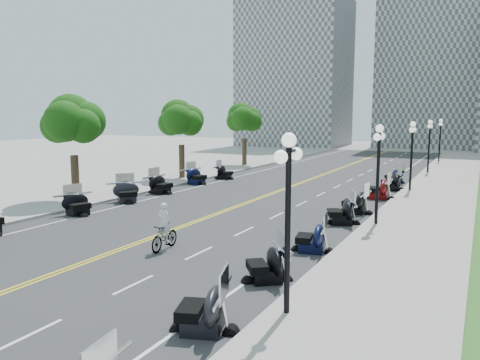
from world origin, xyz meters
The scene contains 50 objects.
ground centered at (0.00, 0.00, 0.00)m, with size 160.00×160.00×0.00m, color gray.
road centered at (0.00, 10.00, 0.00)m, with size 16.00×90.00×0.01m, color #333335.
centerline_yellow_a centered at (-0.12, 10.00, 0.01)m, with size 0.12×90.00×0.00m, color yellow.
centerline_yellow_b centered at (0.12, 10.00, 0.01)m, with size 0.12×90.00×0.00m, color yellow.
edge_line_north centered at (6.40, 10.00, 0.01)m, with size 0.12×90.00×0.00m, color white.
edge_line_south centered at (-6.40, 10.00, 0.01)m, with size 0.12×90.00×0.00m, color white.
lane_dash_3 centered at (3.20, -12.00, 0.01)m, with size 0.12×2.00×0.00m, color white.
lane_dash_4 centered at (3.20, -8.00, 0.01)m, with size 0.12×2.00×0.00m, color white.
lane_dash_5 centered at (3.20, -4.00, 0.01)m, with size 0.12×2.00×0.00m, color white.
lane_dash_6 centered at (3.20, 0.00, 0.01)m, with size 0.12×2.00×0.00m, color white.
lane_dash_7 centered at (3.20, 4.00, 0.01)m, with size 0.12×2.00×0.00m, color white.
lane_dash_8 centered at (3.20, 8.00, 0.01)m, with size 0.12×2.00×0.00m, color white.
lane_dash_9 centered at (3.20, 12.00, 0.01)m, with size 0.12×2.00×0.00m, color white.
lane_dash_10 centered at (3.20, 16.00, 0.01)m, with size 0.12×2.00×0.00m, color white.
lane_dash_11 centered at (3.20, 20.00, 0.01)m, with size 0.12×2.00×0.00m, color white.
lane_dash_12 centered at (3.20, 24.00, 0.01)m, with size 0.12×2.00×0.00m, color white.
lane_dash_13 centered at (3.20, 28.00, 0.01)m, with size 0.12×2.00×0.00m, color white.
lane_dash_14 centered at (3.20, 32.00, 0.01)m, with size 0.12×2.00×0.00m, color white.
lane_dash_15 centered at (3.20, 36.00, 0.01)m, with size 0.12×2.00×0.00m, color white.
lane_dash_16 centered at (3.20, 40.00, 0.01)m, with size 0.12×2.00×0.00m, color white.
lane_dash_17 centered at (3.20, 44.00, 0.01)m, with size 0.12×2.00×0.00m, color white.
lane_dash_18 centered at (3.20, 48.00, 0.01)m, with size 0.12×2.00×0.00m, color white.
lane_dash_19 centered at (3.20, 52.00, 0.01)m, with size 0.12×2.00×0.00m, color white.
sidewalk_north centered at (10.50, 10.00, 0.07)m, with size 5.00×90.00×0.15m, color #9E9991.
sidewalk_south centered at (-10.50, 10.00, 0.07)m, with size 5.00×90.00×0.15m, color #9E9991.
distant_block_a centered at (-18.00, 62.00, 13.00)m, with size 18.00×14.00×26.00m, color gray.
distant_block_b centered at (4.00, 68.00, 15.00)m, with size 16.00×12.00×30.00m, color gray.
street_lamp_1 centered at (8.60, -8.00, 2.60)m, with size 0.50×1.20×4.90m, color black, non-canonical shape.
street_lamp_2 centered at (8.60, 4.00, 2.60)m, with size 0.50×1.20×4.90m, color black, non-canonical shape.
street_lamp_3 centered at (8.60, 16.00, 2.60)m, with size 0.50×1.20×4.90m, color black, non-canonical shape.
street_lamp_4 centered at (8.60, 28.00, 2.60)m, with size 0.50×1.20×4.90m, color black, non-canonical shape.
street_lamp_5 centered at (8.60, 40.00, 2.60)m, with size 0.50×1.20×4.90m, color black, non-canonical shape.
tree_2 centered at (-10.00, 2.00, 4.75)m, with size 4.80×4.80×9.20m, color #235619, non-canonical shape.
tree_3 centered at (-10.00, 14.00, 4.75)m, with size 4.80×4.80×9.20m, color #235619, non-canonical shape.
tree_4 centered at (-10.00, 26.00, 4.75)m, with size 4.80×4.80×9.20m, color #235619, non-canonical shape.
motorcycle_n_3 centered at (6.99, -9.78, 0.69)m, with size 1.97×1.97×1.38m, color black, non-canonical shape.
motorcycle_n_4 centered at (6.93, -5.69, 0.66)m, with size 1.89×1.89×1.32m, color black, non-canonical shape.
motorcycle_n_5 centered at (7.16, -1.67, 0.67)m, with size 1.91×1.91×1.34m, color black, non-canonical shape.
motorcycle_n_6 centered at (6.89, 3.71, 0.72)m, with size 2.05×2.05×1.43m, color black, non-canonical shape.
motorcycle_n_7 centered at (6.90, 6.71, 0.72)m, with size 2.06×2.06×1.44m, color black, non-canonical shape.
motorcycle_n_8 centered at (7.17, 12.00, 0.76)m, with size 2.18×2.18×1.53m, color #590A0C, non-canonical shape.
motorcycle_n_9 centered at (7.25, 16.07, 0.72)m, with size 2.05×2.05×1.44m, color black, non-canonical shape.
motorcycle_n_10 centered at (6.89, 19.74, 0.66)m, with size 1.90×1.90×1.33m, color black, non-canonical shape.
motorcycle_s_5 centered at (-6.75, -0.95, 0.69)m, with size 1.97×1.97×1.38m, color black, non-canonical shape.
motorcycle_s_6 centered at (-6.91, 3.31, 0.73)m, with size 2.10×2.10×1.47m, color black, non-canonical shape.
motorcycle_s_7 centered at (-7.02, 7.01, 0.74)m, with size 2.12×2.12×1.49m, color black, non-canonical shape.
motorcycle_s_8 centered at (-7.25, 12.04, 0.73)m, with size 2.09×2.09×1.46m, color black, non-canonical shape.
motorcycle_s_9 centered at (-6.72, 15.73, 0.67)m, with size 1.92×1.92×1.34m, color black, non-canonical shape.
bicycle centered at (1.67, -4.24, 0.56)m, with size 0.52×1.85×1.11m, color #A51414.
cyclist_rider centered at (1.67, -4.24, 1.93)m, with size 0.60×0.39×1.64m, color silver.
Camera 1 is at (13.13, -19.50, 5.56)m, focal length 35.00 mm.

